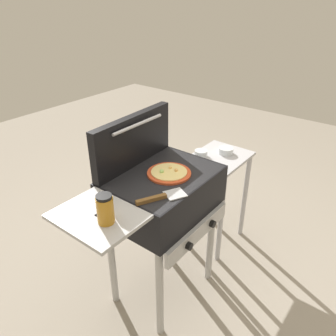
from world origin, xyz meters
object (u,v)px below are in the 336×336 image
at_px(topping_bowl_far, 201,154).
at_px(prep_table, 218,182).
at_px(topping_bowl_near, 226,151).
at_px(grill, 162,197).
at_px(pizza_cheese, 169,173).
at_px(spatula, 161,197).
at_px(sauce_jar, 105,209).

bearing_deg(topping_bowl_far, prep_table, -50.10).
bearing_deg(topping_bowl_near, prep_table, 167.56).
bearing_deg(grill, topping_bowl_near, -0.70).
distance_m(prep_table, topping_bowl_far, 0.28).
xyz_separation_m(grill, pizza_cheese, (0.04, -0.02, 0.15)).
bearing_deg(topping_bowl_near, spatula, -171.75).
height_order(sauce_jar, spatula, sauce_jar).
height_order(grill, topping_bowl_near, grill).
xyz_separation_m(sauce_jar, topping_bowl_far, (1.06, 0.18, -0.19)).
height_order(pizza_cheese, topping_bowl_far, pizza_cheese).
bearing_deg(topping_bowl_far, sauce_jar, -170.54).
height_order(prep_table, topping_bowl_far, topping_bowl_far).
xyz_separation_m(grill, spatula, (-0.18, -0.14, 0.15)).
relative_size(grill, pizza_cheese, 3.86).
bearing_deg(pizza_cheese, prep_table, 2.36).
relative_size(spatula, prep_table, 0.34).
distance_m(spatula, prep_table, 0.94).
bearing_deg(grill, spatula, -141.52).
bearing_deg(pizza_cheese, spatula, -151.23).
height_order(sauce_jar, prep_table, sauce_jar).
relative_size(sauce_jar, topping_bowl_far, 1.53).
height_order(grill, sauce_jar, sauce_jar).
distance_m(sauce_jar, topping_bowl_far, 1.09).
xyz_separation_m(sauce_jar, prep_table, (1.15, 0.07, -0.43)).
relative_size(grill, topping_bowl_far, 10.39).
distance_m(pizza_cheese, prep_table, 0.73).
bearing_deg(topping_bowl_far, spatula, -161.76).
distance_m(pizza_cheese, spatula, 0.25).
relative_size(spatula, topping_bowl_near, 2.43).
xyz_separation_m(pizza_cheese, topping_bowl_far, (0.55, 0.13, -0.13)).
bearing_deg(prep_table, spatula, -170.30).
distance_m(topping_bowl_near, topping_bowl_far, 0.19).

